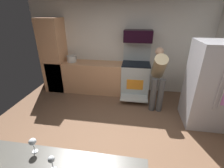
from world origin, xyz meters
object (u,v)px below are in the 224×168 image
object	(u,v)px
wine_glass_extra	(33,142)
stock_pot	(72,59)
microwave	(138,36)
wine_glass_far	(52,160)
oven_range	(135,78)
refrigerator	(211,85)
person_cook	(158,75)

from	to	relation	value
wine_glass_extra	stock_pot	world-z (taller)	stock_pot
wine_glass_extra	microwave	bearing A→B (deg)	72.78
wine_glass_far	oven_range	bearing A→B (deg)	77.88
refrigerator	wine_glass_extra	size ratio (longest dim) A/B	10.12
refrigerator	person_cook	distance (m)	1.08
wine_glass_extra	oven_range	bearing A→B (deg)	72.30
refrigerator	wine_glass_extra	distance (m)	3.29
oven_range	microwave	world-z (taller)	microwave
wine_glass_extra	stock_pot	bearing A→B (deg)	105.34
refrigerator	person_cook	bearing A→B (deg)	156.75
refrigerator	microwave	bearing A→B (deg)	143.01
stock_pot	microwave	bearing A→B (deg)	2.44
wine_glass_far	stock_pot	bearing A→B (deg)	109.24
microwave	wine_glass_extra	size ratio (longest dim) A/B	4.26
refrigerator	wine_glass_extra	xyz separation A→B (m)	(-2.53, -2.10, 0.15)
person_cook	wine_glass_far	distance (m)	2.97
wine_glass_far	wine_glass_extra	xyz separation A→B (m)	(-0.29, 0.16, 0.01)
microwave	wine_glass_extra	distance (m)	3.46
oven_range	stock_pot	world-z (taller)	oven_range
microwave	person_cook	world-z (taller)	microwave
refrigerator	wine_glass_far	world-z (taller)	refrigerator
refrigerator	stock_pot	world-z (taller)	refrigerator
oven_range	stock_pot	size ratio (longest dim) A/B	5.46
oven_range	person_cook	bearing A→B (deg)	-49.60
wine_glass_far	microwave	bearing A→B (deg)	78.21
microwave	stock_pot	world-z (taller)	microwave
microwave	person_cook	distance (m)	1.19
person_cook	wine_glass_extra	world-z (taller)	person_cook
wine_glass_far	stock_pot	size ratio (longest dim) A/B	0.61
oven_range	wine_glass_extra	xyz separation A→B (m)	(-1.01, -3.15, 0.52)
oven_range	stock_pot	distance (m)	1.94
wine_glass_extra	stock_pot	distance (m)	3.28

